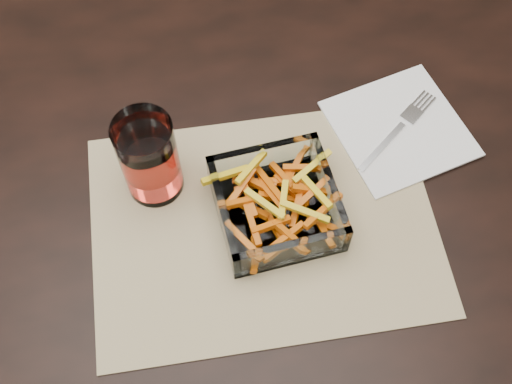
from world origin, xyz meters
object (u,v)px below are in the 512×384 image
Objects in this scene: tumbler at (150,160)px; fork at (399,128)px; dining_table at (176,230)px; glass_bowl at (276,206)px.

tumbler reaches higher than fork.
tumbler is at bearing 112.34° from dining_table.
fork is (0.20, 0.10, -0.02)m from glass_bowl.
dining_table is 12.03× the size of tumbler.
dining_table is 0.19m from glass_bowl.
fork is (0.34, 0.06, 0.10)m from dining_table.
dining_table is 9.87× the size of glass_bowl.
tumbler is at bearing 153.84° from glass_bowl.
glass_bowl is at bearing -101.89° from fork.
glass_bowl is at bearing -26.16° from tumbler.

